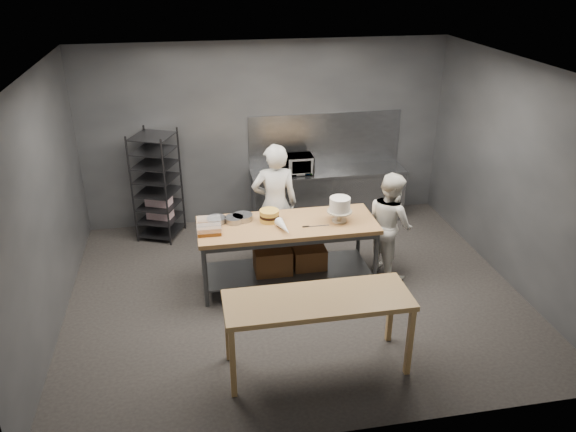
% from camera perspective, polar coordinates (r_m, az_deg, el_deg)
% --- Properties ---
extents(ground, '(6.00, 6.00, 0.00)m').
position_cam_1_polar(ground, '(7.73, 0.72, -7.78)').
color(ground, black).
rests_on(ground, ground).
extents(back_wall, '(6.00, 0.04, 3.00)m').
position_cam_1_polar(back_wall, '(9.35, -2.22, 8.35)').
color(back_wall, '#4C4F54').
rests_on(back_wall, ground).
extents(work_table, '(2.40, 0.90, 0.92)m').
position_cam_1_polar(work_table, '(7.67, -0.04, -3.07)').
color(work_table, olive).
rests_on(work_table, ground).
extents(near_counter, '(2.00, 0.70, 0.90)m').
position_cam_1_polar(near_counter, '(6.04, 3.05, -9.01)').
color(near_counter, olive).
rests_on(near_counter, ground).
extents(back_counter, '(2.60, 0.60, 0.90)m').
position_cam_1_polar(back_counter, '(9.60, 4.08, 2.10)').
color(back_counter, slate).
rests_on(back_counter, ground).
extents(splashback_panel, '(2.60, 0.02, 0.90)m').
position_cam_1_polar(splashback_panel, '(9.56, 3.80, 7.76)').
color(splashback_panel, slate).
rests_on(splashback_panel, back_counter).
extents(speed_rack, '(0.81, 0.83, 1.75)m').
position_cam_1_polar(speed_rack, '(9.11, -13.13, 2.94)').
color(speed_rack, black).
rests_on(speed_rack, ground).
extents(chef_behind, '(0.68, 0.46, 1.82)m').
position_cam_1_polar(chef_behind, '(8.09, -1.35, 1.17)').
color(chef_behind, silver).
rests_on(chef_behind, ground).
extents(chef_right, '(0.74, 0.85, 1.51)m').
position_cam_1_polar(chef_right, '(8.00, 10.30, -0.78)').
color(chef_right, white).
rests_on(chef_right, ground).
extents(microwave, '(0.54, 0.37, 0.30)m').
position_cam_1_polar(microwave, '(9.26, 0.83, 5.27)').
color(microwave, black).
rests_on(microwave, back_counter).
extents(frosted_cake_stand, '(0.34, 0.34, 0.34)m').
position_cam_1_polar(frosted_cake_stand, '(7.51, 5.29, 1.01)').
color(frosted_cake_stand, '#BBAE95').
rests_on(frosted_cake_stand, work_table).
extents(layer_cake, '(0.26, 0.26, 0.16)m').
position_cam_1_polar(layer_cake, '(7.54, -1.91, 0.04)').
color(layer_cake, '#EDC84B').
rests_on(layer_cake, work_table).
extents(cake_pans, '(0.62, 0.32, 0.07)m').
position_cam_1_polar(cake_pans, '(7.59, -5.76, -0.28)').
color(cake_pans, gray).
rests_on(cake_pans, work_table).
extents(piping_bag, '(0.19, 0.40, 0.12)m').
position_cam_1_polar(piping_bag, '(7.26, -0.42, -1.16)').
color(piping_bag, silver).
rests_on(piping_bag, work_table).
extents(offset_spatula, '(0.36, 0.02, 0.02)m').
position_cam_1_polar(offset_spatula, '(7.42, 2.48, -1.04)').
color(offset_spatula, slate).
rests_on(offset_spatula, work_table).
extents(pastry_clamshells, '(0.32, 0.44, 0.11)m').
position_cam_1_polar(pastry_clamshells, '(7.38, -8.03, -1.00)').
color(pastry_clamshells, '#95541D').
rests_on(pastry_clamshells, work_table).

